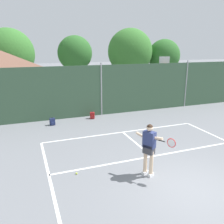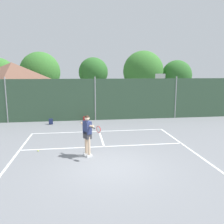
{
  "view_description": "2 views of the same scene",
  "coord_description": "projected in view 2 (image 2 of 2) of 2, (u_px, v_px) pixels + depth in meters",
  "views": [
    {
      "loc": [
        -4.65,
        -5.2,
        4.33
      ],
      "look_at": [
        -1.15,
        4.05,
        1.58
      ],
      "focal_mm": 38.15,
      "sensor_mm": 36.0,
      "label": 1
    },
    {
      "loc": [
        -1.14,
        -8.64,
        3.75
      ],
      "look_at": [
        0.8,
        5.35,
        1.25
      ],
      "focal_mm": 36.97,
      "sensor_mm": 36.0,
      "label": 2
    }
  ],
  "objects": [
    {
      "name": "tennis_player",
      "position": [
        87.0,
        132.0,
        10.15
      ],
      "size": [
        0.83,
        1.24,
        1.85
      ],
      "color": "silver",
      "rests_on": "ground"
    },
    {
      "name": "ground_plane",
      "position": [
        111.0,
        166.0,
        9.23
      ],
      "size": [
        120.0,
        120.0,
        0.0
      ],
      "primitive_type": "plane",
      "color": "slate"
    },
    {
      "name": "backpack_red",
      "position": [
        85.0,
        119.0,
        17.26
      ],
      "size": [
        0.32,
        0.31,
        0.46
      ],
      "color": "maroon",
      "rests_on": "ground"
    },
    {
      "name": "treeline_backdrop",
      "position": [
        96.0,
        73.0,
        26.73
      ],
      "size": [
        24.24,
        4.31,
        6.16
      ],
      "color": "brown",
      "rests_on": "ground"
    },
    {
      "name": "basketball_hoop",
      "position": [
        160.0,
        88.0,
        20.44
      ],
      "size": [
        0.9,
        0.67,
        3.55
      ],
      "color": "#284CB2",
      "rests_on": "ground"
    },
    {
      "name": "clubhouse_building",
      "position": [
        13.0,
        88.0,
        19.75
      ],
      "size": [
        5.65,
        4.42,
        4.51
      ],
      "color": "beige",
      "rests_on": "ground"
    },
    {
      "name": "chainlink_fence",
      "position": [
        95.0,
        100.0,
        17.73
      ],
      "size": [
        26.09,
        0.09,
        3.35
      ],
      "color": "#38563D",
      "rests_on": "ground"
    },
    {
      "name": "backpack_navy",
      "position": [
        51.0,
        122.0,
        16.54
      ],
      "size": [
        0.31,
        0.28,
        0.46
      ],
      "color": "navy",
      "rests_on": "ground"
    },
    {
      "name": "court_markings",
      "position": [
        109.0,
        160.0,
        9.86
      ],
      "size": [
        8.3,
        11.1,
        0.01
      ],
      "color": "white",
      "rests_on": "ground"
    },
    {
      "name": "tennis_ball",
      "position": [
        38.0,
        151.0,
        10.93
      ],
      "size": [
        0.07,
        0.07,
        0.07
      ],
      "primitive_type": "sphere",
      "color": "#CCE033",
      "rests_on": "ground"
    }
  ]
}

